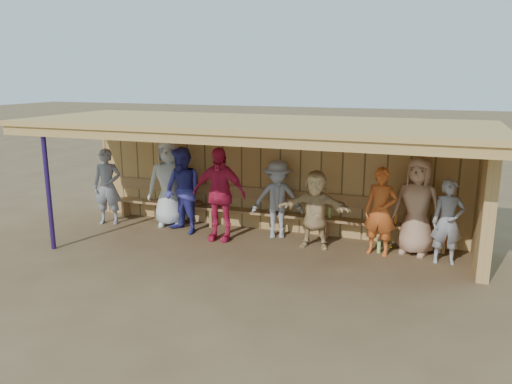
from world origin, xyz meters
TOP-DOWN VIEW (x-y plane):
  - ground at (0.00, 0.00)m, footprint 90.00×90.00m
  - player_a at (-3.62, 0.43)m, footprint 0.73×0.59m
  - player_b at (-2.24, 0.81)m, footprint 1.10×0.89m
  - player_c at (-1.69, 0.42)m, footprint 1.10×1.00m
  - player_d at (-0.77, 0.26)m, footprint 1.15×0.53m
  - player_e at (0.30, 0.81)m, footprint 1.20×0.92m
  - player_f at (1.19, 0.46)m, footprint 1.47×0.58m
  - player_g at (2.43, 0.48)m, footprint 0.67×0.49m
  - player_h at (3.07, 0.75)m, footprint 1.02×0.79m
  - player_extra at (3.62, 0.43)m, footprint 0.61×0.45m
  - dugout_structure at (0.39, 0.69)m, footprint 8.80×3.20m
  - bench at (0.00, 1.12)m, footprint 7.60×0.34m
  - dugout_equipment at (-0.88, 0.99)m, footprint 6.41×0.62m

SIDE VIEW (x-z plane):
  - ground at x=0.00m, z-range 0.00..0.00m
  - dugout_equipment at x=-0.88m, z-range 0.09..0.89m
  - bench at x=0.00m, z-range 0.06..0.99m
  - player_extra at x=3.62m, z-range 0.00..1.55m
  - player_f at x=1.19m, z-range 0.00..1.55m
  - player_e at x=0.30m, z-range 0.00..1.64m
  - player_g at x=2.43m, z-range 0.00..1.67m
  - player_a at x=-3.62m, z-range 0.00..1.73m
  - player_c at x=-1.69m, z-range 0.00..1.85m
  - player_h at x=3.07m, z-range 0.00..1.87m
  - player_d at x=-0.77m, z-range 0.00..1.93m
  - player_b at x=-2.24m, z-range 0.00..1.95m
  - dugout_structure at x=0.39m, z-range 0.44..2.94m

